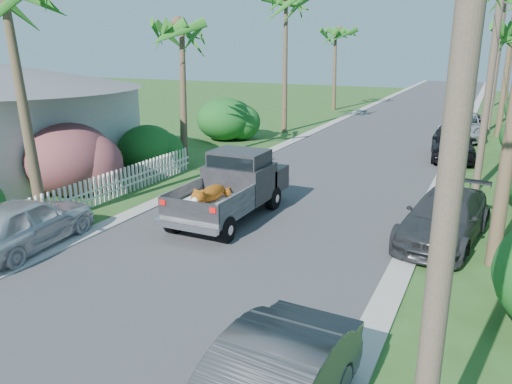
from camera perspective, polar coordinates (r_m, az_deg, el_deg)
The scene contains 19 objects.
ground at distance 10.56m, azimuth -13.04°, elevation -13.89°, with size 120.00×120.00×0.00m, color #2D4E1D.
road at distance 32.96m, azimuth 15.02°, elevation 6.71°, with size 8.00×100.00×0.02m, color #38383A.
curb_left at distance 33.99m, azimuth 7.85°, elevation 7.43°, with size 0.60×100.00×0.06m, color #A5A39E.
curb_right at distance 32.46m, azimuth 22.51°, elevation 5.92°, with size 0.60×100.00×0.06m, color #A5A39E.
pickup_truck at distance 15.84m, azimuth -2.36°, elevation 0.87°, with size 1.98×5.12×2.06m.
parked_car_rm at distance 14.76m, azimuth 20.74°, elevation -2.79°, with size 1.87×4.61×1.34m, color #2D2F32.
parked_car_rf at distance 25.74m, azimuth 21.57°, elevation 5.33°, with size 1.91×4.74×1.62m, color black.
parked_car_rd at distance 31.54m, azimuth 22.56°, elevation 6.97°, with size 2.49×5.39×1.50m, color silver.
parked_car_ln at distance 14.59m, azimuth -25.00°, elevation -3.32°, with size 1.68×4.18×1.42m, color silver.
palm_l_b at distance 22.87m, azimuth -8.66°, elevation 18.49°, with size 4.40×4.40×7.40m.
palm_l_d at distance 42.85m, azimuth 9.17°, elevation 17.82°, with size 4.40×4.40×7.70m.
shrub_l_b at distance 19.30m, azimuth -20.54°, elevation 3.55°, with size 3.00×3.30×2.60m, color #C71C5E.
shrub_l_c at distance 22.00m, azimuth -12.30°, elevation 4.90°, with size 2.40×2.64×2.00m, color #164D1C.
shrub_l_d at distance 28.89m, azimuth -3.53°, elevation 8.33°, with size 3.20×3.52×2.40m, color #164D1C.
picket_fence at distance 17.91m, azimuth -17.38°, elevation 0.26°, with size 0.10×11.00×1.00m, color white.
utility_pole_a at distance 5.05m, azimuth 22.02°, elevation 7.78°, with size 1.60×0.26×9.00m.
utility_pole_b at distance 20.01m, azimuth 25.36°, elevation 13.03°, with size 1.60×0.26×9.00m.
utility_pole_c at distance 35.00m, azimuth 25.86°, elevation 13.78°, with size 1.60×0.26×9.00m.
utility_pole_d at distance 50.00m, azimuth 26.05°, elevation 14.08°, with size 1.60×0.26×9.00m.
Camera 1 is at (5.91, -7.00, 5.26)m, focal length 35.00 mm.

